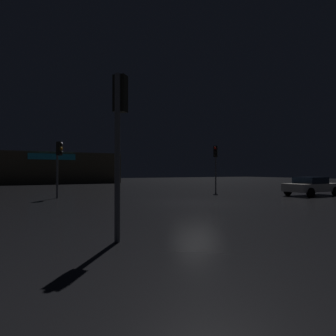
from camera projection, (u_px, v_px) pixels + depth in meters
The scene contains 6 objects.
ground_plane at pixel (196, 203), 16.45m from camera, with size 120.00×120.00×0.00m, color black.
store_building at pixel (49, 168), 44.04m from camera, with size 19.98×7.98×4.52m.
traffic_signal_opposite at pixel (59, 157), 19.23m from camera, with size 0.42×0.42×3.71m.
traffic_signal_cross_left at pixel (215, 157), 24.62m from camera, with size 0.42×0.42×3.92m.
traffic_signal_cross_right at pixel (119, 122), 7.46m from camera, with size 0.42×0.42×4.23m.
car_near at pixel (311, 186), 21.29m from camera, with size 4.25×2.09×1.35m.
Camera 1 is at (-9.18, -13.77, 1.76)m, focal length 31.29 mm.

